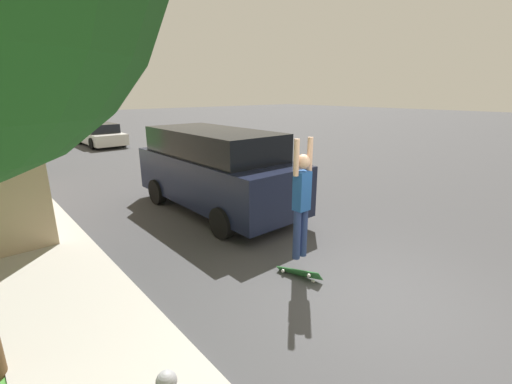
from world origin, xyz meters
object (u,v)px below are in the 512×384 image
car_down_street (101,135)px  skateboard (299,273)px  skateboarder (302,198)px  suv_parked (215,169)px

car_down_street → skateboard: (-2.30, -17.82, -0.54)m
skateboard → skateboarder: bearing=42.5°
skateboarder → car_down_street: bearing=83.0°
car_down_street → skateboarder: 17.86m
suv_parked → car_down_street: bearing=84.4°
skateboarder → skateboard: (-0.12, -0.11, -1.31)m
suv_parked → skateboard: (-0.92, -3.83, -1.06)m
suv_parked → car_down_street: size_ratio=1.21×
skateboarder → skateboard: skateboarder is taller
suv_parked → car_down_street: suv_parked is taller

